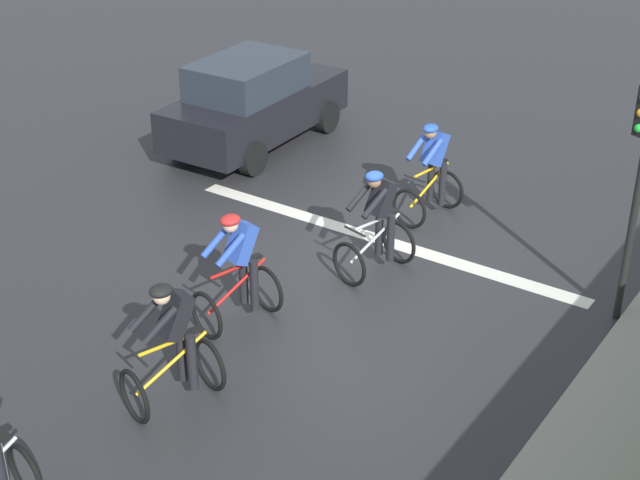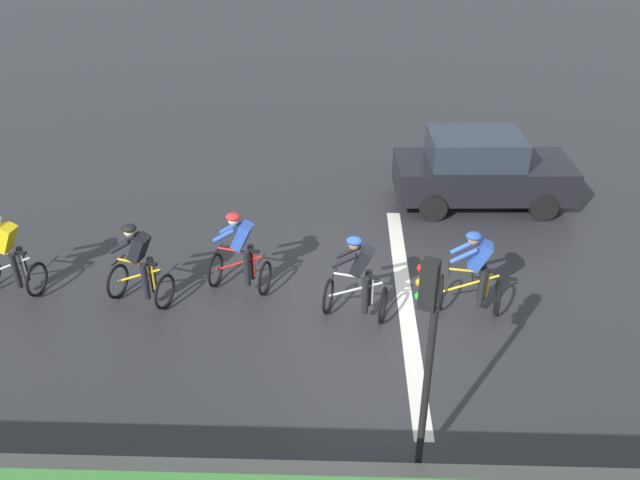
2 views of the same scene
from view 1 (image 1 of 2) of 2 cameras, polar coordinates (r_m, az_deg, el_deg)
The scene contains 8 objects.
ground_plane at distance 14.53m, azimuth 2.27°, elevation -0.91°, with size 80.00×80.00×0.00m, color #28282B.
road_marking_stop_line at distance 15.01m, azimuth 3.57°, elevation 0.07°, with size 7.00×0.30×0.01m, color silver.
cyclist_second at distance 11.11m, azimuth -8.87°, elevation -6.42°, with size 0.98×1.24×1.66m.
cyclist_mid at distance 12.52m, azimuth -4.96°, elevation -1.92°, with size 0.92×1.21×1.66m.
cyclist_fourth at distance 13.70m, azimuth 3.49°, elevation 0.94°, with size 0.92×1.21×1.66m.
cyclist_trailing at distance 15.47m, azimuth 6.76°, elevation 4.07°, with size 0.83×1.17×1.66m.
car_black at distance 18.34m, azimuth -4.04°, elevation 8.33°, with size 2.00×4.16×1.76m.
traffic_light_near_crossing at distance 12.56m, azimuth 18.73°, elevation 4.02°, with size 0.26×0.30×3.34m.
Camera 1 is at (-6.71, 10.82, 7.00)m, focal length 52.88 mm.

